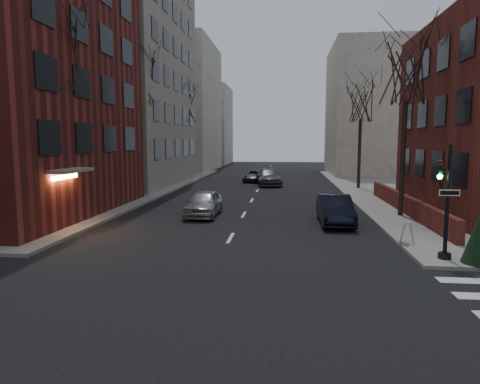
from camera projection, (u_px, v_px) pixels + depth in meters
The scene contains 18 objects.
building_left_tan at pixel (83, 38), 40.72m from camera, with size 18.00×18.00×28.00m, color #A29786.
low_wall_right at pixel (405, 204), 24.75m from camera, with size 0.35×16.00×1.00m, color maroon.
building_distant_la at pixel (166, 108), 61.84m from camera, with size 14.00×16.00×18.00m, color beige.
building_distant_ra at pixel (387, 111), 53.87m from camera, with size 14.00×14.00×16.00m, color beige.
building_distant_lb at pixel (202, 126), 78.65m from camera, with size 10.00×12.00×14.00m, color beige.
traffic_signal at pixel (445, 209), 14.86m from camera, with size 0.76×0.44×4.00m.
tree_left_a at pixel (56, 54), 20.78m from camera, with size 4.18×4.18×10.26m.
tree_left_b at pixel (139, 79), 32.57m from camera, with size 4.40×4.40×10.80m.
tree_left_c at pixel (183, 106), 46.50m from camera, with size 3.96×3.96×9.72m.
tree_right_a at pixel (407, 70), 22.93m from camera, with size 3.96×3.96×9.72m.
tree_right_b at pixel (361, 102), 36.80m from camera, with size 3.74×3.74×9.18m.
streetlamp_near at pixel (130, 141), 29.12m from camera, with size 0.36×0.36×6.28m.
streetlamp_far at pixel (193, 141), 48.86m from camera, with size 0.36×0.36×6.28m.
parked_sedan at pixel (335, 210), 21.95m from camera, with size 1.57×4.51×1.49m, color black.
car_lane_silver at pixel (204, 203), 24.35m from camera, with size 1.73×4.30×1.47m, color #A6A7AB.
car_lane_gray at pixel (269, 177), 41.01m from camera, with size 2.22×5.45×1.58m, color #3F3F44.
car_lane_far at pixel (255, 176), 44.68m from camera, with size 2.02×4.38×1.22m, color #3E3E42.
sandwich_board at pixel (407, 233), 17.22m from camera, with size 0.39×0.55×0.88m, color silver.
Camera 1 is at (2.38, -6.36, 4.29)m, focal length 32.00 mm.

